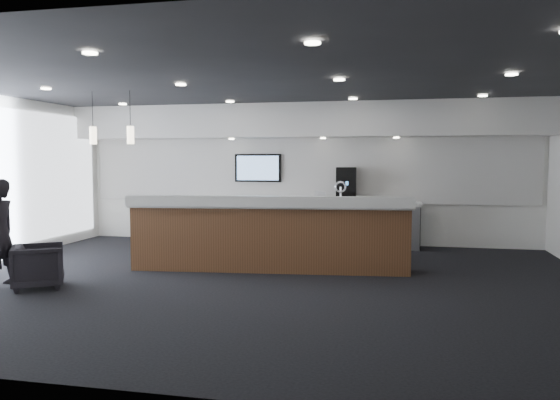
# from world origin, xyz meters

# --- Properties ---
(ground) EXTENTS (10.00, 10.00, 0.00)m
(ground) POSITION_xyz_m (0.00, 0.00, 0.00)
(ground) COLOR black
(ground) RESTS_ON ground
(ceiling) EXTENTS (10.00, 8.00, 0.02)m
(ceiling) POSITION_xyz_m (0.00, 0.00, 3.00)
(ceiling) COLOR black
(ceiling) RESTS_ON back_wall
(back_wall) EXTENTS (10.00, 0.02, 3.00)m
(back_wall) POSITION_xyz_m (0.00, 4.00, 1.50)
(back_wall) COLOR white
(back_wall) RESTS_ON ground
(soffit_bulkhead) EXTENTS (10.00, 0.90, 0.70)m
(soffit_bulkhead) POSITION_xyz_m (0.00, 3.55, 2.65)
(soffit_bulkhead) COLOR silver
(soffit_bulkhead) RESTS_ON back_wall
(alcove_panel) EXTENTS (9.80, 0.06, 1.40)m
(alcove_panel) POSITION_xyz_m (0.00, 3.97, 1.60)
(alcove_panel) COLOR silver
(alcove_panel) RESTS_ON back_wall
(back_credenza) EXTENTS (5.06, 0.66, 0.95)m
(back_credenza) POSITION_xyz_m (-0.00, 3.64, 0.48)
(back_credenza) COLOR gray
(back_credenza) RESTS_ON ground
(wall_tv) EXTENTS (1.05, 0.08, 0.62)m
(wall_tv) POSITION_xyz_m (-1.00, 3.91, 1.65)
(wall_tv) COLOR black
(wall_tv) RESTS_ON back_wall
(pendant_left) EXTENTS (0.12, 0.12, 0.30)m
(pendant_left) POSITION_xyz_m (-2.40, 0.80, 2.25)
(pendant_left) COLOR #FFEDC6
(pendant_left) RESTS_ON ceiling
(pendant_right) EXTENTS (0.12, 0.12, 0.30)m
(pendant_right) POSITION_xyz_m (-3.10, 0.80, 2.25)
(pendant_right) COLOR #FFEDC6
(pendant_right) RESTS_ON ceiling
(ceiling_can_lights) EXTENTS (7.00, 5.00, 0.02)m
(ceiling_can_lights) POSITION_xyz_m (0.00, 0.00, 2.97)
(ceiling_can_lights) COLOR white
(ceiling_can_lights) RESTS_ON ceiling
(service_counter) EXTENTS (4.68, 1.25, 1.49)m
(service_counter) POSITION_xyz_m (-0.03, 0.88, 0.58)
(service_counter) COLOR #55331C
(service_counter) RESTS_ON ground
(coffee_machine) EXTENTS (0.44, 0.56, 0.73)m
(coffee_machine) POSITION_xyz_m (0.99, 3.63, 1.31)
(coffee_machine) COLOR black
(coffee_machine) RESTS_ON back_credenza
(info_sign_left) EXTENTS (0.16, 0.05, 0.23)m
(info_sign_left) POSITION_xyz_m (0.40, 3.57, 1.06)
(info_sign_left) COLOR silver
(info_sign_left) RESTS_ON back_credenza
(info_sign_right) EXTENTS (0.16, 0.02, 0.21)m
(info_sign_right) POSITION_xyz_m (0.49, 3.54, 1.06)
(info_sign_right) COLOR silver
(info_sign_right) RESTS_ON back_credenza
(armchair) EXTENTS (0.95, 0.94, 0.63)m
(armchair) POSITION_xyz_m (-2.98, -1.04, 0.31)
(armchair) COLOR black
(armchair) RESTS_ON ground
(cup_0) EXTENTS (0.11, 0.11, 0.10)m
(cup_0) POSITION_xyz_m (1.62, 3.52, 1.00)
(cup_0) COLOR white
(cup_0) RESTS_ON back_credenza
(cup_1) EXTENTS (0.15, 0.15, 0.10)m
(cup_1) POSITION_xyz_m (1.48, 3.52, 1.00)
(cup_1) COLOR white
(cup_1) RESTS_ON back_credenza
(cup_2) EXTENTS (0.13, 0.13, 0.10)m
(cup_2) POSITION_xyz_m (1.34, 3.52, 1.00)
(cup_2) COLOR white
(cup_2) RESTS_ON back_credenza
(cup_3) EXTENTS (0.14, 0.14, 0.10)m
(cup_3) POSITION_xyz_m (1.20, 3.52, 1.00)
(cup_3) COLOR white
(cup_3) RESTS_ON back_credenza
(cup_4) EXTENTS (0.14, 0.14, 0.10)m
(cup_4) POSITION_xyz_m (1.06, 3.52, 1.00)
(cup_4) COLOR white
(cup_4) RESTS_ON back_credenza
(cup_5) EXTENTS (0.11, 0.11, 0.10)m
(cup_5) POSITION_xyz_m (0.92, 3.52, 1.00)
(cup_5) COLOR white
(cup_5) RESTS_ON back_credenza
(cup_6) EXTENTS (0.15, 0.15, 0.10)m
(cup_6) POSITION_xyz_m (0.78, 3.52, 1.00)
(cup_6) COLOR white
(cup_6) RESTS_ON back_credenza
(cup_7) EXTENTS (0.12, 0.12, 0.10)m
(cup_7) POSITION_xyz_m (0.64, 3.52, 1.00)
(cup_7) COLOR white
(cup_7) RESTS_ON back_credenza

